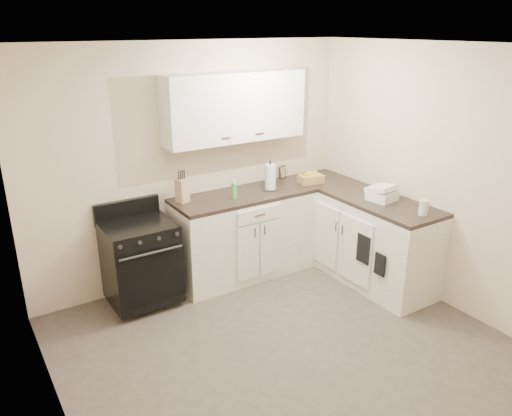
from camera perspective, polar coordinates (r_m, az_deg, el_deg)
floor at (r=4.43m, az=4.25°, el=-16.35°), size 3.60×3.60×0.00m
ceiling at (r=3.56m, az=5.34°, el=17.97°), size 3.60×3.60×0.00m
wall_back at (r=5.29m, az=-7.12°, el=4.89°), size 3.60×0.00×3.60m
wall_right at (r=5.06m, az=21.24°, el=2.95°), size 0.00×3.60×3.60m
wall_left at (r=3.16m, az=-22.54°, el=-7.42°), size 0.00×3.60×3.60m
base_cabinets_back at (r=5.49m, az=-1.39°, el=-3.22°), size 1.55×0.60×0.90m
base_cabinets_right at (r=5.63m, az=11.51°, el=-3.03°), size 0.60×1.90×0.90m
countertop_back at (r=5.32m, az=-1.43°, el=1.43°), size 1.55×0.60×0.04m
countertop_right at (r=5.47m, az=11.85°, el=1.50°), size 0.60×1.90×0.04m
upper_cabinets at (r=5.23m, az=-2.39°, el=11.46°), size 1.55×0.30×0.70m
stove at (r=5.02m, az=-13.00°, el=-6.04°), size 0.66×0.56×0.79m
knife_block at (r=5.09m, az=-8.41°, el=1.98°), size 0.14×0.13×0.24m
paper_towel at (r=5.42m, az=1.64°, el=3.55°), size 0.12×0.12×0.28m
soap_bottle at (r=5.14m, az=-2.52°, el=1.98°), size 0.08×0.08×0.18m
picture_frame at (r=5.87m, az=3.06°, el=4.14°), size 0.12×0.08×0.15m
wicker_basket at (r=5.72m, az=6.27°, el=3.34°), size 0.29×0.22×0.09m
countertop_grill at (r=5.28m, az=14.23°, el=1.39°), size 0.30×0.28×0.10m
glass_jar at (r=4.96m, az=18.62°, el=0.04°), size 0.09×0.09×0.15m
oven_mitt_near at (r=5.01m, az=13.97°, el=-6.30°), size 0.02×0.13×0.22m
oven_mitt_far at (r=5.12m, az=12.20°, el=-4.60°), size 0.02×0.17×0.30m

